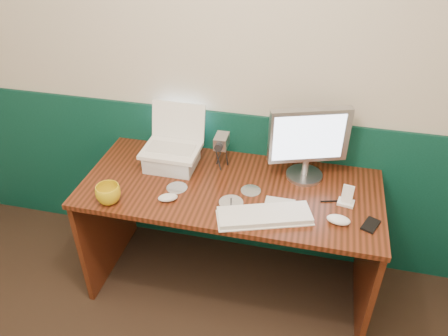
% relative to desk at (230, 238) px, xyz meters
% --- Properties ---
extents(back_wall, '(3.50, 0.04, 2.50)m').
position_rel_desk_xyz_m(back_wall, '(-0.17, 0.37, 0.88)').
color(back_wall, beige).
rests_on(back_wall, ground).
extents(wainscot, '(3.48, 0.02, 1.00)m').
position_rel_desk_xyz_m(wainscot, '(-0.17, 0.36, 0.12)').
color(wainscot, '#073026').
rests_on(wainscot, ground).
extents(desk, '(1.60, 0.70, 0.75)m').
position_rel_desk_xyz_m(desk, '(0.00, 0.00, 0.00)').
color(desk, '#321609').
rests_on(desk, ground).
extents(laptop_riser, '(0.27, 0.23, 0.09)m').
position_rel_desk_xyz_m(laptop_riser, '(-0.37, 0.12, 0.42)').
color(laptop_riser, silver).
rests_on(laptop_riser, desk).
extents(laptop, '(0.31, 0.24, 0.26)m').
position_rel_desk_xyz_m(laptop, '(-0.37, 0.12, 0.60)').
color(laptop, white).
rests_on(laptop, laptop_riser).
extents(monitor, '(0.44, 0.25, 0.42)m').
position_rel_desk_xyz_m(monitor, '(0.38, 0.19, 0.59)').
color(monitor, '#A8A8AD').
rests_on(monitor, desk).
extents(keyboard, '(0.48, 0.29, 0.03)m').
position_rel_desk_xyz_m(keyboard, '(0.22, -0.21, 0.39)').
color(keyboard, white).
rests_on(keyboard, desk).
extents(mouse_right, '(0.12, 0.08, 0.04)m').
position_rel_desk_xyz_m(mouse_right, '(0.57, -0.17, 0.39)').
color(mouse_right, white).
rests_on(mouse_right, desk).
extents(mouse_left, '(0.12, 0.10, 0.03)m').
position_rel_desk_xyz_m(mouse_left, '(-0.29, -0.19, 0.39)').
color(mouse_left, silver).
rests_on(mouse_left, desk).
extents(mug, '(0.13, 0.13, 0.10)m').
position_rel_desk_xyz_m(mug, '(-0.57, -0.27, 0.42)').
color(mug, gold).
rests_on(mug, desk).
extents(camcorder, '(0.10, 0.14, 0.22)m').
position_rel_desk_xyz_m(camcorder, '(-0.09, 0.18, 0.48)').
color(camcorder, '#A2A1A6').
rests_on(camcorder, desk).
extents(cd_spindle, '(0.12, 0.12, 0.03)m').
position_rel_desk_xyz_m(cd_spindle, '(0.04, -0.16, 0.39)').
color(cd_spindle, silver).
rests_on(cd_spindle, desk).
extents(cd_loose_a, '(0.11, 0.11, 0.00)m').
position_rel_desk_xyz_m(cd_loose_a, '(-0.28, -0.08, 0.38)').
color(cd_loose_a, silver).
rests_on(cd_loose_a, desk).
extents(cd_loose_b, '(0.11, 0.11, 0.00)m').
position_rel_desk_xyz_m(cd_loose_b, '(0.11, -0.01, 0.38)').
color(cd_loose_b, '#AFB9C0').
rests_on(cd_loose_b, desk).
extents(pen, '(0.15, 0.05, 0.01)m').
position_rel_desk_xyz_m(pen, '(0.55, -0.00, 0.38)').
color(pen, black).
rests_on(pen, desk).
extents(papers, '(0.15, 0.10, 0.00)m').
position_rel_desk_xyz_m(papers, '(0.28, -0.09, 0.38)').
color(papers, silver).
rests_on(papers, desk).
extents(dock, '(0.09, 0.07, 0.02)m').
position_rel_desk_xyz_m(dock, '(0.60, -0.01, 0.38)').
color(dock, white).
rests_on(dock, desk).
extents(music_player, '(0.06, 0.04, 0.10)m').
position_rel_desk_xyz_m(music_player, '(0.60, -0.01, 0.44)').
color(music_player, white).
rests_on(music_player, dock).
extents(pda, '(0.10, 0.12, 0.01)m').
position_rel_desk_xyz_m(pda, '(0.72, -0.15, 0.38)').
color(pda, black).
rests_on(pda, desk).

